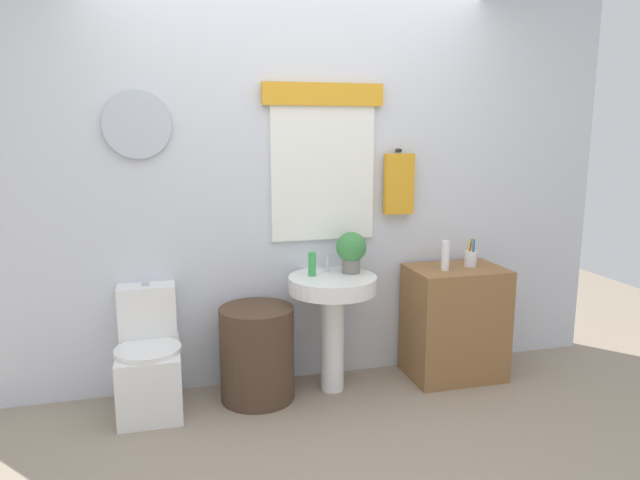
% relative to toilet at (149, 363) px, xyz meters
% --- Properties ---
extents(ground_plane, '(8.00, 8.00, 0.00)m').
position_rel_toilet_xyz_m(ground_plane, '(0.95, -0.88, -0.28)').
color(ground_plane, gray).
extents(back_wall, '(4.40, 0.18, 2.60)m').
position_rel_toilet_xyz_m(back_wall, '(0.96, 0.26, 1.02)').
color(back_wall, silver).
rests_on(back_wall, ground_plane).
extents(toilet, '(0.38, 0.51, 0.75)m').
position_rel_toilet_xyz_m(toilet, '(0.00, 0.00, 0.00)').
color(toilet, white).
rests_on(toilet, ground_plane).
extents(laundry_hamper, '(0.46, 0.46, 0.59)m').
position_rel_toilet_xyz_m(laundry_hamper, '(0.64, -0.03, 0.01)').
color(laundry_hamper, '#4C3828').
rests_on(laundry_hamper, ground_plane).
extents(pedestal_sink, '(0.56, 0.56, 0.75)m').
position_rel_toilet_xyz_m(pedestal_sink, '(1.13, -0.03, 0.30)').
color(pedestal_sink, white).
rests_on(pedestal_sink, ground_plane).
extents(faucet, '(0.03, 0.03, 0.10)m').
position_rel_toilet_xyz_m(faucet, '(1.13, 0.09, 0.52)').
color(faucet, silver).
rests_on(faucet, pedestal_sink).
extents(wooden_cabinet, '(0.62, 0.44, 0.76)m').
position_rel_toilet_xyz_m(wooden_cabinet, '(1.99, -0.03, 0.09)').
color(wooden_cabinet, olive).
rests_on(wooden_cabinet, ground_plane).
extents(soap_bottle, '(0.05, 0.05, 0.15)m').
position_rel_toilet_xyz_m(soap_bottle, '(1.01, 0.02, 0.55)').
color(soap_bottle, green).
rests_on(soap_bottle, pedestal_sink).
extents(potted_plant, '(0.19, 0.19, 0.27)m').
position_rel_toilet_xyz_m(potted_plant, '(1.27, 0.03, 0.62)').
color(potted_plant, slate).
rests_on(potted_plant, pedestal_sink).
extents(lotion_bottle, '(0.05, 0.05, 0.19)m').
position_rel_toilet_xyz_m(lotion_bottle, '(1.88, -0.07, 0.57)').
color(lotion_bottle, white).
rests_on(lotion_bottle, wooden_cabinet).
extents(toothbrush_cup, '(0.08, 0.08, 0.19)m').
position_rel_toilet_xyz_m(toothbrush_cup, '(2.10, -0.01, 0.53)').
color(toothbrush_cup, silver).
rests_on(toothbrush_cup, wooden_cabinet).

